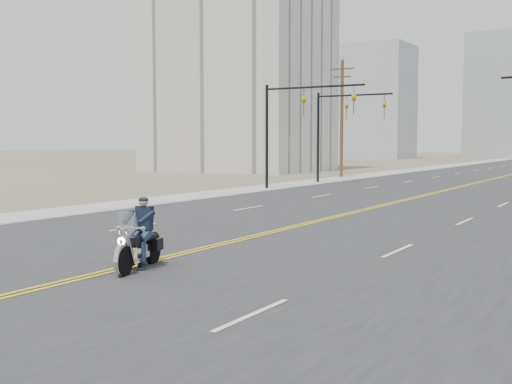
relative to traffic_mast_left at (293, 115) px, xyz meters
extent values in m
cube|color=#A5A5A0|center=(-2.52, 38.00, -4.93)|extent=(3.00, 200.00, 0.01)
cylinder|color=black|center=(-2.02, 0.00, -1.44)|extent=(0.20, 0.20, 7.00)
cylinder|color=black|center=(1.48, 0.00, 1.76)|extent=(7.00, 0.14, 0.14)
imported|color=#BF8C0C|center=(0.78, 0.00, 1.11)|extent=(0.21, 0.26, 1.30)
imported|color=#BF8C0C|center=(4.28, 0.00, 1.11)|extent=(0.21, 0.26, 1.30)
cylinder|color=black|center=(-2.02, 8.00, -1.44)|extent=(0.20, 0.20, 7.00)
cylinder|color=black|center=(0.98, 8.00, 1.76)|extent=(6.00, 0.14, 0.14)
imported|color=#BF8C0C|center=(0.38, 8.00, 1.11)|extent=(0.21, 0.26, 1.30)
imported|color=#BF8C0C|center=(3.38, 8.00, 1.11)|extent=(0.21, 0.26, 1.30)
cylinder|color=brown|center=(-3.52, 16.00, 0.31)|extent=(0.30, 0.30, 10.50)
cube|color=brown|center=(-3.52, 16.00, 4.76)|extent=(2.20, 0.12, 0.12)
cube|color=brown|center=(-3.52, 16.00, 4.06)|extent=(1.60, 0.12, 0.12)
cube|color=silver|center=(-19.02, 23.00, 10.06)|extent=(18.00, 14.00, 30.00)
cube|color=#B7BCC6|center=(-26.02, 83.00, 6.06)|extent=(14.00, 12.00, 22.00)
cube|color=#ADB2B7|center=(-41.02, 98.00, 3.06)|extent=(12.00, 12.00, 16.00)
camera|label=1|loc=(19.90, -37.66, -1.82)|focal=45.00mm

